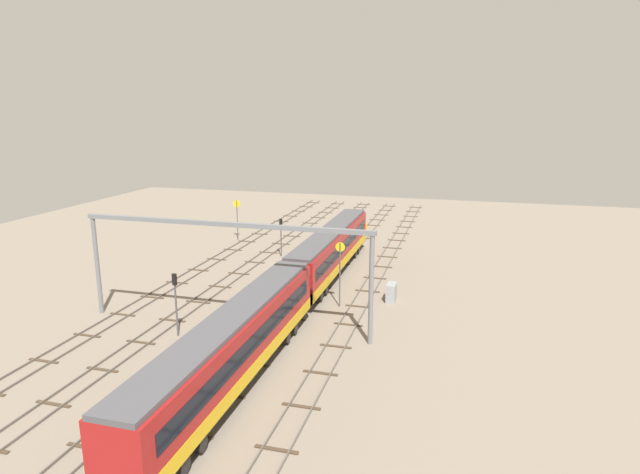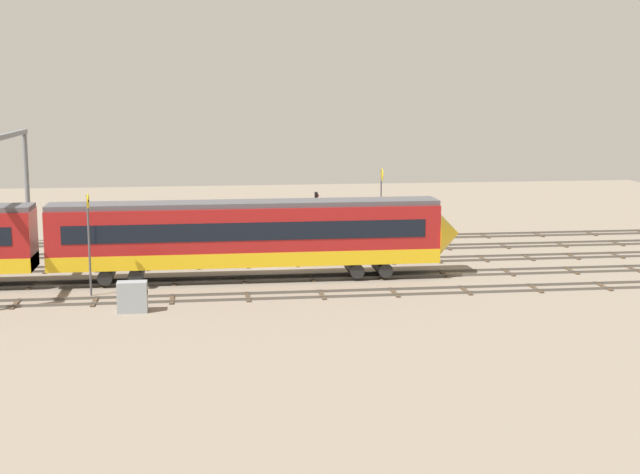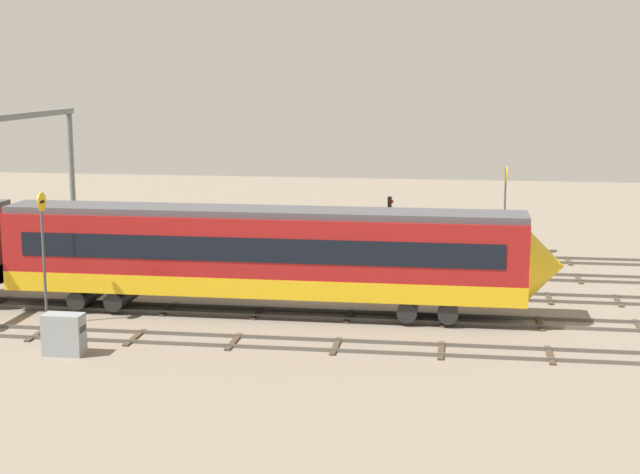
# 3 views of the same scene
# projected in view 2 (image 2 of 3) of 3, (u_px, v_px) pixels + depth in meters

# --- Properties ---
(ground_plane) EXTENTS (101.86, 101.86, 0.00)m
(ground_plane) POSITION_uv_depth(u_px,v_px,m) (272.00, 264.00, 61.28)
(ground_plane) COLOR gray
(track_near_foreground) EXTENTS (85.86, 2.40, 0.16)m
(track_near_foreground) POSITION_uv_depth(u_px,v_px,m) (285.00, 295.00, 51.86)
(track_near_foreground) COLOR #59544C
(track_near_foreground) RESTS_ON ground
(track_with_train) EXTENTS (85.86, 2.40, 0.16)m
(track_with_train) POSITION_uv_depth(u_px,v_px,m) (278.00, 278.00, 56.57)
(track_with_train) COLOR #59544C
(track_with_train) RESTS_ON ground
(track_middle) EXTENTS (85.86, 2.40, 0.16)m
(track_middle) POSITION_uv_depth(u_px,v_px,m) (272.00, 263.00, 61.27)
(track_middle) COLOR #59544C
(track_middle) RESTS_ON ground
(track_second_far) EXTENTS (85.86, 2.40, 0.16)m
(track_second_far) POSITION_uv_depth(u_px,v_px,m) (267.00, 251.00, 65.97)
(track_second_far) COLOR #59544C
(track_second_far) RESTS_ON ground
(track_far_background) EXTENTS (85.86, 2.40, 0.16)m
(track_far_background) POSITION_uv_depth(u_px,v_px,m) (262.00, 240.00, 70.68)
(track_far_background) COLOR #59544C
(track_far_background) RESTS_ON ground
(train) EXTENTS (50.40, 3.24, 4.80)m
(train) POSITION_uv_depth(u_px,v_px,m) (51.00, 242.00, 54.36)
(train) COLOR maroon
(train) RESTS_ON ground
(speed_sign_near_foreground) EXTENTS (0.14, 0.99, 5.44)m
(speed_sign_near_foreground) POSITION_uv_depth(u_px,v_px,m) (381.00, 192.00, 72.98)
(speed_sign_near_foreground) COLOR #4C4C51
(speed_sign_near_foreground) RESTS_ON ground
(speed_sign_mid_trackside) EXTENTS (0.14, 0.83, 5.94)m
(speed_sign_mid_trackside) POSITION_uv_depth(u_px,v_px,m) (89.00, 232.00, 51.46)
(speed_sign_mid_trackside) COLOR #4C4C51
(speed_sign_mid_trackside) RESTS_ON ground
(signal_light_trackside_approach) EXTENTS (0.31, 0.32, 4.60)m
(signal_light_trackside_approach) POSITION_uv_depth(u_px,v_px,m) (316.00, 214.00, 63.91)
(signal_light_trackside_approach) COLOR #4C4C51
(signal_light_trackside_approach) RESTS_ON ground
(relay_cabinet) EXTENTS (1.60, 0.84, 1.67)m
(relay_cabinet) POSITION_uv_depth(u_px,v_px,m) (132.00, 297.00, 48.12)
(relay_cabinet) COLOR gray
(relay_cabinet) RESTS_ON ground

